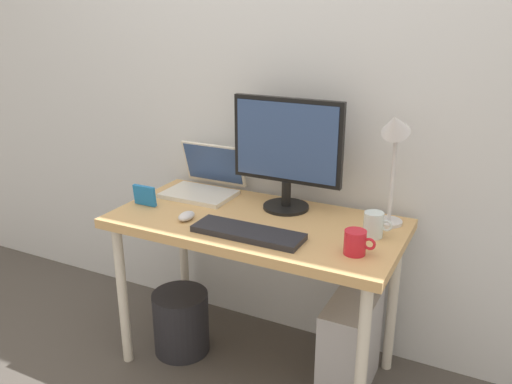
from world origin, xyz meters
TOP-DOWN VIEW (x-y plane):
  - ground_plane at (0.00, 0.00)m, footprint 6.00×6.00m
  - back_wall at (0.00, 0.36)m, footprint 4.40×0.04m
  - desk at (0.00, 0.00)m, footprint 1.21×0.60m
  - monitor at (0.06, 0.17)m, footprint 0.49×0.20m
  - laptop at (-0.36, 0.19)m, footprint 0.32×0.28m
  - desk_lamp at (0.50, 0.17)m, footprint 0.11×0.16m
  - keyboard at (0.05, -0.16)m, footprint 0.44×0.14m
  - mouse at (-0.25, -0.14)m, footprint 0.06×0.09m
  - coffee_mug at (0.46, -0.13)m, footprint 0.11×0.08m
  - glass_cup at (0.48, 0.05)m, footprint 0.11×0.08m
  - photo_frame at (-0.51, -0.08)m, footprint 0.11×0.02m
  - computer_tower at (0.42, 0.04)m, footprint 0.18×0.36m
  - wastebasket at (-0.36, -0.06)m, footprint 0.26×0.26m

SIDE VIEW (x-z plane):
  - ground_plane at x=0.00m, z-range 0.00..0.00m
  - wastebasket at x=-0.36m, z-range 0.00..0.30m
  - computer_tower at x=0.42m, z-range 0.00..0.42m
  - desk at x=0.00m, z-range 0.28..1.00m
  - keyboard at x=0.05m, z-range 0.72..0.74m
  - mouse at x=-0.25m, z-range 0.72..0.75m
  - coffee_mug at x=0.46m, z-range 0.72..0.81m
  - photo_frame at x=-0.51m, z-range 0.72..0.81m
  - glass_cup at x=0.48m, z-range 0.72..0.82m
  - laptop at x=-0.36m, z-range 0.66..0.89m
  - monitor at x=0.06m, z-range 0.75..1.23m
  - desk_lamp at x=0.50m, z-range 0.82..1.30m
  - back_wall at x=0.00m, z-range 0.00..2.60m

